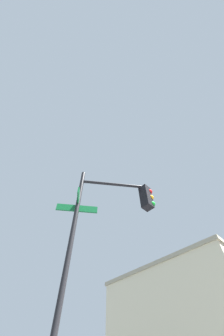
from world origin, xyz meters
name	(u,v)px	position (x,y,z in m)	size (l,w,h in m)	color
traffic_signal_near	(109,225)	(-6.42, -6.43, 4.53)	(1.78, 2.28, 6.47)	black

